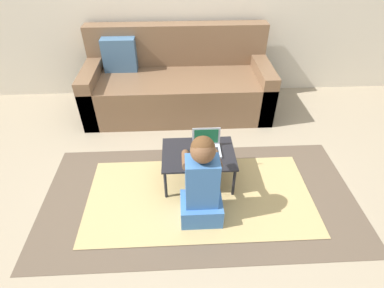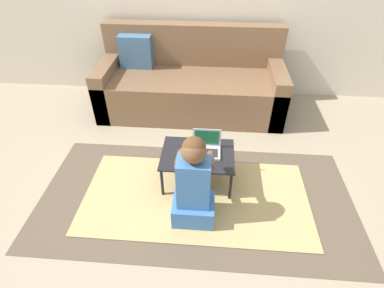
{
  "view_description": "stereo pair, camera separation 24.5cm",
  "coord_description": "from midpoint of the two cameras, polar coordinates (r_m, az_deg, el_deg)",
  "views": [
    {
      "loc": [
        -0.04,
        -1.78,
        1.89
      ],
      "look_at": [
        0.05,
        0.14,
        0.36
      ],
      "focal_mm": 28.0,
      "sensor_mm": 36.0,
      "label": 1
    },
    {
      "loc": [
        0.2,
        -1.78,
        1.89
      ],
      "look_at": [
        0.05,
        0.14,
        0.36
      ],
      "focal_mm": 28.0,
      "sensor_mm": 36.0,
      "label": 2
    }
  ],
  "objects": [
    {
      "name": "computer_mouse",
      "position": [
        2.43,
        1.73,
        -1.81
      ],
      "size": [
        0.06,
        0.09,
        0.04
      ],
      "color": "black",
      "rests_on": "laptop_desk"
    },
    {
      "name": "laptop_desk",
      "position": [
        2.47,
        3.93,
        -2.51
      ],
      "size": [
        0.6,
        0.43,
        0.3
      ],
      "color": "black",
      "rests_on": "ground_plane"
    },
    {
      "name": "area_rug",
      "position": [
        2.51,
        3.55,
        -10.19
      ],
      "size": [
        2.56,
        1.26,
        0.01
      ],
      "color": "brown",
      "rests_on": "ground_plane"
    },
    {
      "name": "laptop",
      "position": [
        2.45,
        5.61,
        -1.03
      ],
      "size": [
        0.23,
        0.17,
        0.19
      ],
      "color": "#B7BCC6",
      "rests_on": "laptop_desk"
    },
    {
      "name": "person_seated",
      "position": [
        2.13,
        3.65,
        -8.05
      ],
      "size": [
        0.31,
        0.37,
        0.76
      ],
      "color": "#3D70B2",
      "rests_on": "ground_plane"
    },
    {
      "name": "couch",
      "position": [
        3.48,
        1.74,
        11.33
      ],
      "size": [
        2.02,
        0.84,
        0.89
      ],
      "color": "brown",
      "rests_on": "ground_plane"
    },
    {
      "name": "ground_plane",
      "position": [
        2.6,
        1.35,
        -8.25
      ],
      "size": [
        16.0,
        16.0,
        0.0
      ],
      "primitive_type": "plane",
      "color": "gray"
    }
  ]
}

